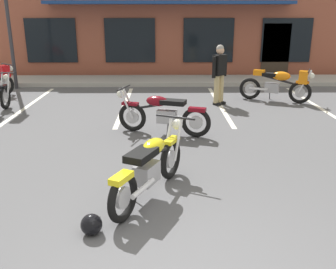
{
  "coord_description": "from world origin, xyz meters",
  "views": [
    {
      "loc": [
        -0.28,
        -2.88,
        2.53
      ],
      "look_at": [
        -0.19,
        3.25,
        0.55
      ],
      "focal_mm": 40.64,
      "sensor_mm": 36.0,
      "label": 1
    }
  ],
  "objects_px": {
    "motorcycle_foreground_classic": "(150,166)",
    "person_in_shorts_foreground": "(220,71)",
    "motorcycle_black_cruiser": "(162,113)",
    "helmet_on_pavement": "(92,225)",
    "motorcycle_silver_naked": "(279,84)"
  },
  "relations": [
    {
      "from": "motorcycle_foreground_classic",
      "to": "motorcycle_black_cruiser",
      "type": "relative_size",
      "value": 0.96
    },
    {
      "from": "motorcycle_foreground_classic",
      "to": "person_in_shorts_foreground",
      "type": "distance_m",
      "value": 5.97
    },
    {
      "from": "motorcycle_black_cruiser",
      "to": "person_in_shorts_foreground",
      "type": "distance_m",
      "value": 3.21
    },
    {
      "from": "motorcycle_black_cruiser",
      "to": "motorcycle_silver_naked",
      "type": "distance_m",
      "value": 4.59
    },
    {
      "from": "motorcycle_silver_naked",
      "to": "person_in_shorts_foreground",
      "type": "height_order",
      "value": "person_in_shorts_foreground"
    },
    {
      "from": "motorcycle_foreground_classic",
      "to": "person_in_shorts_foreground",
      "type": "bearing_deg",
      "value": 72.65
    },
    {
      "from": "person_in_shorts_foreground",
      "to": "helmet_on_pavement",
      "type": "distance_m",
      "value": 7.14
    },
    {
      "from": "motorcycle_silver_naked",
      "to": "motorcycle_foreground_classic",
      "type": "bearing_deg",
      "value": -120.78
    },
    {
      "from": "motorcycle_silver_naked",
      "to": "helmet_on_pavement",
      "type": "xyz_separation_m",
      "value": [
        -4.25,
        -6.99,
        -0.4
      ]
    },
    {
      "from": "person_in_shorts_foreground",
      "to": "helmet_on_pavement",
      "type": "xyz_separation_m",
      "value": [
        -2.45,
        -6.65,
        -0.82
      ]
    },
    {
      "from": "motorcycle_silver_naked",
      "to": "person_in_shorts_foreground",
      "type": "xyz_separation_m",
      "value": [
        -1.81,
        -0.33,
        0.42
      ]
    },
    {
      "from": "motorcycle_black_cruiser",
      "to": "helmet_on_pavement",
      "type": "height_order",
      "value": "motorcycle_black_cruiser"
    },
    {
      "from": "motorcycle_black_cruiser",
      "to": "motorcycle_foreground_classic",
      "type": "bearing_deg",
      "value": -93.34
    },
    {
      "from": "helmet_on_pavement",
      "to": "motorcycle_black_cruiser",
      "type": "bearing_deg",
      "value": 77.84
    },
    {
      "from": "person_in_shorts_foreground",
      "to": "motorcycle_foreground_classic",
      "type": "bearing_deg",
      "value": -107.35
    }
  ]
}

